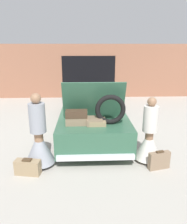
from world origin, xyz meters
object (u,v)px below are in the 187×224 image
Objects in this scene: person_right at (149,139)px; suitcase_beside_right_person at (159,160)px; person_left at (39,141)px; suitcase_beside_left_person at (28,167)px; car at (92,111)px.

person_right is 0.55m from suitcase_beside_right_person.
person_left is 2.80m from suitcase_beside_right_person.
suitcase_beside_right_person is (2.96, 0.10, 0.04)m from suitcase_beside_left_person.
suitcase_beside_right_person is (0.15, -0.38, -0.36)m from person_right.
person_right is 3.07× the size of suitcase_beside_right_person.
person_right reaches higher than suitcase_beside_left_person.
suitcase_beside_right_person is at bearing 76.21° from person_left.
suitcase_beside_left_person is 1.12× the size of suitcase_beside_right_person.
car reaches higher than suitcase_beside_left_person.
car reaches higher than suitcase_beside_right_person.
suitcase_beside_right_person is at bearing -171.65° from person_right.
person_right is at bearing 111.48° from suitcase_beside_right_person.
person_left reaches higher than person_right.
person_left is at bearing 174.17° from suitcase_beside_right_person.
person_left reaches higher than suitcase_beside_right_person.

